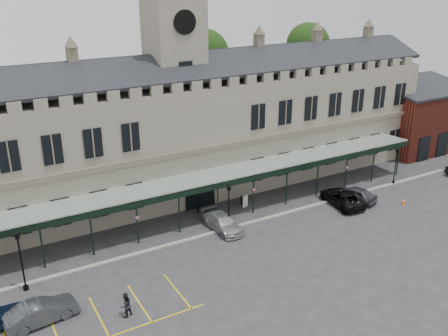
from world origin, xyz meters
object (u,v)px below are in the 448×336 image
lamp_post_mid (229,202)px  sign_board (245,201)px  station_building (178,134)px  traffic_cone (404,201)px  lamp_post_left (20,254)px  clock_tower (175,70)px  car_left_b (41,312)px  lamp_post_right (396,162)px  person_b (126,305)px  car_taxi (222,223)px  car_right_a (354,194)px  car_van (342,198)px

lamp_post_mid → sign_board: size_ratio=3.77×
station_building → traffic_cone: (18.61, -14.65, -6.16)m
lamp_post_left → clock_tower: bearing=32.1°
clock_tower → car_left_b: clock_tower is taller
lamp_post_right → person_b: size_ratio=2.37×
lamp_post_mid → traffic_cone: 19.06m
traffic_cone → car_taxi: car_taxi is taller
station_building → car_taxi: (-0.33, -10.19, -5.75)m
lamp_post_left → lamp_post_right: 39.62m
lamp_post_left → car_taxi: size_ratio=1.04×
car_left_b → person_b: 5.68m
clock_tower → car_right_a: size_ratio=5.37×
car_van → person_b: (-25.30, -6.26, 0.16)m
station_building → sign_board: (4.04, -7.17, -5.86)m
sign_board → clock_tower: bearing=100.0°
car_van → car_right_a: 1.75m
clock_tower → sign_board: (4.04, -7.26, -12.50)m
traffic_cone → car_right_a: car_right_a is taller
clock_tower → traffic_cone: (18.61, -14.74, -12.81)m
traffic_cone → car_van: (-5.61, 3.08, 0.47)m
lamp_post_mid → car_right_a: (14.57, -1.02, -2.02)m
car_left_b → car_right_a: bearing=-90.4°
car_right_a → car_left_b: bearing=-11.4°
lamp_post_left → car_van: size_ratio=0.94×
sign_board → person_b: bearing=-166.0°
lamp_post_mid → car_left_b: (-17.68, -5.09, -2.00)m
car_left_b → car_van: car_left_b is taller
station_building → lamp_post_right: 24.40m
lamp_post_left → car_taxi: lamp_post_left is taller
car_right_a → clock_tower: bearing=-56.7°
traffic_cone → lamp_post_right: bearing=53.7°
lamp_post_mid → car_left_b: size_ratio=0.96×
sign_board → car_taxi: car_taxi is taller
station_building → clock_tower: (0.00, 0.09, 6.64)m
sign_board → car_van: size_ratio=0.23×
car_left_b → car_right_a: car_left_b is taller
station_building → clock_tower: bearing=90.0°
clock_tower → car_right_a: (14.75, -11.59, -12.32)m
clock_tower → lamp_post_left: 23.34m
lamp_post_left → sign_board: 22.39m
lamp_post_left → car_right_a: size_ratio=1.12×
lamp_post_left → person_b: lamp_post_left is taller
station_building → car_taxi: bearing=-91.9°
lamp_post_left → sign_board: bearing=10.2°
car_left_b → car_van: 30.76m
station_building → lamp_post_right: (21.75, -10.37, -3.86)m
car_van → lamp_post_left: bearing=5.3°
traffic_cone → person_b: person_b is taller
station_building → person_b: bearing=-124.6°
lamp_post_mid → car_right_a: bearing=-4.0°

